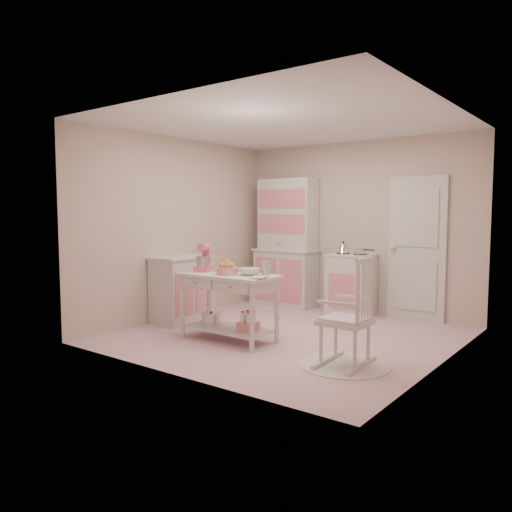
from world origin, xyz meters
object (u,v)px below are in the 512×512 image
(rocking_chair, at_px, (345,311))
(bread_basket, at_px, (227,271))
(hutch, at_px, (286,243))
(base_cabinet, at_px, (182,289))
(stove, at_px, (351,285))
(work_table, at_px, (228,307))
(stand_mixer, at_px, (204,258))

(rocking_chair, relative_size, bread_basket, 4.40)
(rocking_chair, bearing_deg, hutch, 131.19)
(base_cabinet, height_order, bread_basket, base_cabinet)
(stove, distance_m, base_cabinet, 2.49)
(rocking_chair, xyz_separation_m, work_table, (-1.57, 0.05, -0.15))
(hutch, relative_size, rocking_chair, 1.89)
(rocking_chair, distance_m, bread_basket, 1.58)
(stand_mixer, height_order, bread_basket, stand_mixer)
(hutch, xyz_separation_m, stand_mixer, (0.28, -2.25, -0.07))
(hutch, bearing_deg, stand_mixer, -82.97)
(rocking_chair, xyz_separation_m, bread_basket, (-1.55, 0.00, 0.30))
(stove, bearing_deg, hutch, 177.61)
(bread_basket, bearing_deg, hutch, 107.20)
(stand_mixer, bearing_deg, rocking_chair, -25.12)
(stove, xyz_separation_m, stand_mixer, (-0.92, -2.20, 0.51))
(hutch, xyz_separation_m, rocking_chair, (2.27, -2.32, -0.49))
(stove, distance_m, work_table, 2.27)
(base_cabinet, bearing_deg, stove, 46.98)
(stove, distance_m, rocking_chair, 2.51)
(stove, height_order, stand_mixer, stand_mixer)
(stand_mixer, bearing_deg, work_table, -25.77)
(hutch, xyz_separation_m, work_table, (0.70, -2.27, -0.64))
(stand_mixer, distance_m, bread_basket, 0.46)
(hutch, xyz_separation_m, bread_basket, (0.72, -2.32, -0.19))
(hutch, height_order, work_table, hutch)
(stove, bearing_deg, stand_mixer, -112.79)
(hutch, relative_size, base_cabinet, 2.26)
(hutch, relative_size, stove, 2.26)
(hutch, distance_m, stove, 1.33)
(hutch, distance_m, bread_basket, 2.43)
(stand_mixer, bearing_deg, hutch, 73.99)
(base_cabinet, xyz_separation_m, stand_mixer, (0.78, -0.37, 0.51))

